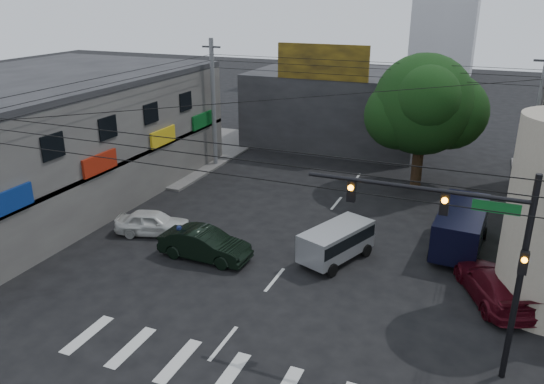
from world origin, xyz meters
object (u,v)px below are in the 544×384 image
Objects in this scene: dark_sedan at (205,244)px; maroon_sedan at (494,285)px; traffic_gantry at (468,239)px; traffic_officer at (180,241)px; utility_pole_far_left at (213,104)px; white_compact at (153,223)px; navy_van at (461,230)px; street_tree at (423,105)px; utility_pole_far_right at (535,132)px; silver_minivan at (336,244)px.

dark_sedan is 0.85× the size of maroon_sedan.
traffic_gantry reaches higher than traffic_officer.
utility_pole_far_left is 2.19× the size of white_compact.
traffic_gantry is at bearing -52.13° from traffic_officer.
traffic_gantry is at bearing 52.08° from maroon_sedan.
navy_van is at bearing -90.86° from white_compact.
street_tree is 1.91× the size of dark_sedan.
white_compact is 0.75× the size of navy_van.
white_compact is 2.68× the size of traffic_officer.
traffic_officer is at bearing -136.90° from white_compact.
white_compact is (-18.33, -12.00, -3.93)m from utility_pole_far_right.
dark_sedan is 1.08× the size of white_compact.
traffic_officer reaches higher than maroon_sedan.
utility_pole_far_left is at bearing 70.13° from navy_van.
silver_minivan is at bearing -127.32° from utility_pole_far_right.
traffic_gantry is 1.71× the size of white_compact.
maroon_sedan reaches higher than white_compact.
street_tree reaches higher than silver_minivan.
dark_sedan is at bearing -125.96° from white_compact.
silver_minivan is at bearing 126.15° from navy_van.
utility_pole_far_left is 12.91m from white_compact.
traffic_gantry is at bearing -173.97° from navy_van.
white_compact is (2.67, -12.00, -3.93)m from utility_pole_far_left.
utility_pole_far_left is at bearing 74.26° from traffic_officer.
traffic_gantry is 12.94m from dark_sedan.
traffic_gantry is 10.06m from navy_van.
street_tree is at bearing -27.72° from dark_sedan.
traffic_gantry is 0.78× the size of utility_pole_far_left.
utility_pole_far_left is 15.05m from traffic_officer.
white_compact is at bearing 109.22° from navy_van.
traffic_officer is at bearing 118.40° from navy_van.
navy_van is 3.58× the size of traffic_officer.
utility_pole_far_right is at bearing -8.75° from street_tree.
dark_sedan is 2.90× the size of traffic_officer.
utility_pole_far_right is 21.06m from traffic_officer.
maroon_sedan is at bearing -68.70° from street_tree.
silver_minivan is at bearing -99.33° from street_tree.
maroon_sedan is at bearing -31.18° from traffic_officer.
traffic_officer is at bearing 129.90° from silver_minivan.
navy_van is (5.38, 3.47, 0.24)m from silver_minivan.
utility_pole_far_left is 1.00× the size of utility_pole_far_right.
traffic_gantry is 4.60× the size of traffic_officer.
navy_van is at bearing 92.68° from traffic_gantry.
navy_van is at bearing -68.67° from street_tree.
traffic_officer is (-12.56, -5.87, -0.32)m from navy_van.
dark_sedan is at bearing -17.87° from maroon_sedan.
utility_pole_far_left is at bearing -176.05° from street_tree.
silver_minivan is 7.57m from traffic_officer.
dark_sedan is 6.32m from silver_minivan.
silver_minivan is at bearing -18.73° from traffic_officer.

